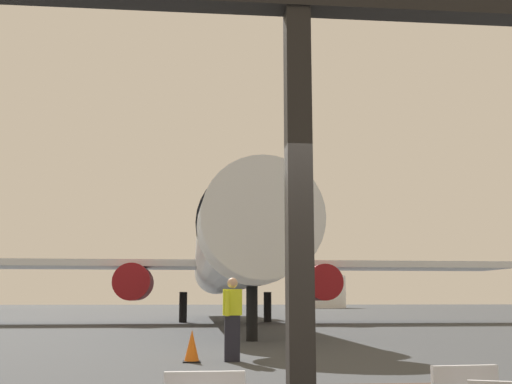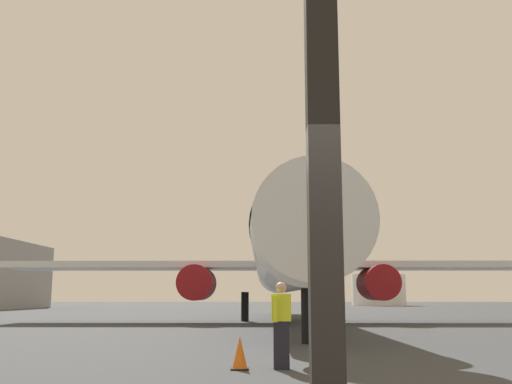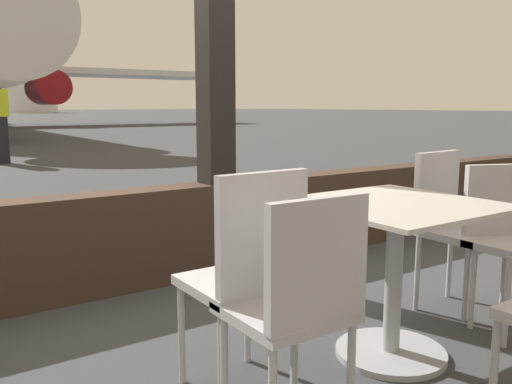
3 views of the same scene
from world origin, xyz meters
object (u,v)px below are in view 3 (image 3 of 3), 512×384
at_px(cafe_chair_aisle_right, 450,217).
at_px(fuel_storage_tank, 30,98).
at_px(cafe_chair_aisle_left, 299,297).
at_px(cafe_chair_side_extra, 509,230).
at_px(cafe_chair_window_left, 249,266).
at_px(dining_table, 393,266).

height_order(cafe_chair_aisle_right, fuel_storage_tank, fuel_storage_tank).
bearing_deg(cafe_chair_aisle_right, cafe_chair_aisle_left, -161.99).
distance_m(cafe_chair_aisle_left, cafe_chair_aisle_right, 1.58).
bearing_deg(fuel_storage_tank, cafe_chair_side_extra, -100.50).
bearing_deg(fuel_storage_tank, cafe_chair_aisle_right, -100.56).
relative_size(cafe_chair_aisle_right, fuel_storage_tank, 0.11).
distance_m(cafe_chair_aisle_right, cafe_chair_side_extra, 0.34).
xyz_separation_m(cafe_chair_window_left, cafe_chair_aisle_left, (-0.00, -0.32, -0.03)).
bearing_deg(dining_table, cafe_chair_window_left, 174.21).
bearing_deg(cafe_chair_side_extra, cafe_chair_aisle_right, 96.37).
xyz_separation_m(cafe_chair_window_left, fuel_storage_tank, (18.50, 91.40, 1.82)).
relative_size(cafe_chair_aisle_right, cafe_chair_side_extra, 1.06).
bearing_deg(cafe_chair_side_extra, dining_table, 173.45).
xyz_separation_m(cafe_chair_aisle_left, cafe_chair_aisle_right, (1.51, 0.49, 0.02)).
bearing_deg(cafe_chair_aisle_left, cafe_chair_window_left, 89.32).
height_order(dining_table, cafe_chair_aisle_right, cafe_chair_aisle_right).
bearing_deg(cafe_chair_side_extra, cafe_chair_window_left, 173.82).
relative_size(dining_table, cafe_chair_side_extra, 0.94).
height_order(cafe_chair_side_extra, fuel_storage_tank, fuel_storage_tank).
relative_size(dining_table, cafe_chair_window_left, 0.87).
bearing_deg(cafe_chair_window_left, dining_table, -5.79).
distance_m(cafe_chair_window_left, cafe_chair_side_extra, 1.55).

